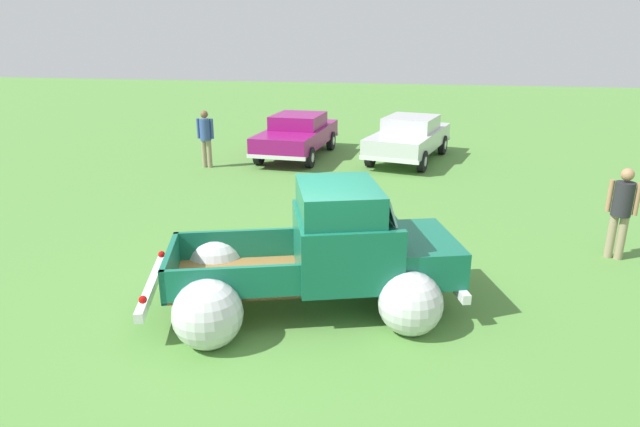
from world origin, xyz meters
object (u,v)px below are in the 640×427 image
show_car_1 (409,137)px  spectator_1 (206,135)px  spectator_0 (622,208)px  vintage_pickup_truck (327,259)px  show_car_0 (297,134)px

show_car_1 → spectator_1: (-6.19, -2.31, 0.24)m
spectator_0 → spectator_1: size_ratio=0.97×
vintage_pickup_truck → spectator_0: vintage_pickup_truck is taller
vintage_pickup_truck → show_car_1: size_ratio=1.05×
vintage_pickup_truck → show_car_1: 10.62m
show_car_0 → spectator_1: 3.22m
spectator_0 → show_car_0: bearing=-113.7°
show_car_0 → vintage_pickup_truck: bearing=19.2°
vintage_pickup_truck → spectator_0: 5.72m
show_car_0 → show_car_1: size_ratio=0.98×
show_car_0 → spectator_1: (-2.43, -2.10, 0.24)m
show_car_1 → spectator_0: (4.15, -7.73, 0.21)m
show_car_0 → spectator_0: bearing=49.7°
vintage_pickup_truck → spectator_0: size_ratio=2.88×
vintage_pickup_truck → show_car_0: (-2.97, 10.38, 0.03)m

